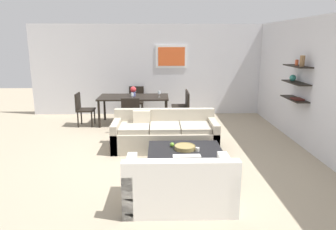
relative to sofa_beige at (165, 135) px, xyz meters
The scene contains 19 objects.
ground_plane 0.45m from the sofa_beige, 98.75° to the right, with size 18.00×18.00×0.00m, color tan.
back_wall_unit 3.38m from the sofa_beige, 85.55° to the left, with size 8.40×0.09×2.70m.
right_wall_shelf_unit 3.17m from the sofa_beige, ahead, with size 0.34×8.20×2.70m.
sofa_beige is the anchor object (origin of this frame).
loveseat_white 2.37m from the sofa_beige, 85.97° to the right, with size 1.48×0.90×0.78m.
coffee_table 1.23m from the sofa_beige, 73.91° to the right, with size 1.28×1.00×0.38m.
decorative_bowl 1.22m from the sofa_beige, 73.85° to the right, with size 0.37×0.37×0.07m.
candle_jar 1.38m from the sofa_beige, 66.69° to the right, with size 0.07×0.07×0.06m, color silver.
apple_on_coffee_table 1.04m from the sofa_beige, 83.43° to the right, with size 0.08×0.08×0.08m, color #669E2D.
dining_table 2.23m from the sofa_beige, 111.45° to the left, with size 1.87×0.95×0.75m.
dining_chair_right_far 2.33m from the sofa_beige, 76.59° to the left, with size 0.44×0.44×0.88m.
dining_chair_head 3.04m from the sofa_beige, 105.35° to the left, with size 0.44×0.44×0.88m.
dining_chair_right_near 1.92m from the sofa_beige, 73.61° to the left, with size 0.44×0.44×0.88m.
dining_chair_foot 1.43m from the sofa_beige, 124.63° to the left, with size 0.44×0.44×0.88m.
dining_chair_left_near 2.83m from the sofa_beige, 139.51° to the left, with size 0.44×0.44×0.88m.
wine_glass_foot 1.91m from the sofa_beige, 116.24° to the left, with size 0.07×0.07×0.17m.
wine_glass_head 2.65m from the sofa_beige, 108.08° to the left, with size 0.07×0.07×0.17m.
wine_glass_right_near 2.02m from the sofa_beige, 93.36° to the left, with size 0.08×0.08×0.17m.
centerpiece_vase 2.32m from the sofa_beige, 111.40° to the left, with size 0.16×0.16×0.26m.
Camera 1 is at (-0.04, -5.99, 2.24)m, focal length 33.48 mm.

